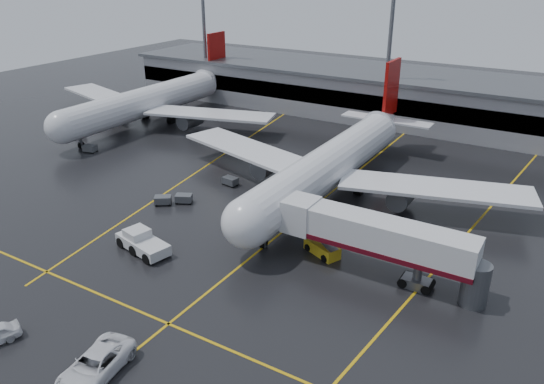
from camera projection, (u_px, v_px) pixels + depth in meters
The scene contains 19 objects.
ground at pixel (296, 221), 61.39m from camera, with size 220.00×220.00×0.00m, color black.
apron_line_centre at pixel (296, 221), 61.39m from camera, with size 0.25×90.00×0.02m, color gold.
apron_line_stop at pixel (168, 324), 44.17m from camera, with size 60.00×0.25×0.02m, color gold.
apron_line_left at pixel (210, 163), 78.68m from camera, with size 0.25×70.00×0.02m, color gold.
apron_line_right at pixel (476, 224), 60.71m from camera, with size 0.25×70.00×0.02m, color gold.
terminal at pixel (422, 98), 97.18m from camera, with size 122.00×19.00×8.60m.
light_mast_left at pixel (204, 29), 109.71m from camera, with size 3.00×1.20×25.45m.
light_mast_mid at pixel (390, 44), 90.79m from camera, with size 3.00×1.20×25.45m.
main_airliner at pixel (333, 162), 67.29m from camera, with size 48.80×45.60×14.10m.
second_airliner at pixel (151, 100), 96.54m from camera, with size 48.80×45.60×14.10m.
jet_bridge at pixel (377, 239), 49.49m from camera, with size 19.90×3.40×6.05m.
pushback_tractor at pixel (142, 243), 54.92m from camera, with size 6.82×3.98×2.29m.
belt_loader at pixel (322, 248), 54.42m from camera, with size 4.37×3.19×2.55m.
service_van_a at pixel (95, 365), 38.37m from camera, with size 3.07×6.65×1.85m, color white.
baggage_cart_a at pixel (184, 198), 65.77m from camera, with size 2.37×2.06×1.12m.
baggage_cart_b at pixel (163, 200), 65.33m from camera, with size 2.38×2.21×1.12m.
baggage_cart_c at pixel (230, 181), 70.92m from camera, with size 2.16×1.57×1.12m.
baggage_cart_d at pixel (80, 132), 90.62m from camera, with size 2.20×1.65×1.12m.
baggage_cart_e at pixel (90, 148), 83.04m from camera, with size 2.23×1.69×1.12m.
Camera 1 is at (25.98, -48.32, 27.91)m, focal length 35.06 mm.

